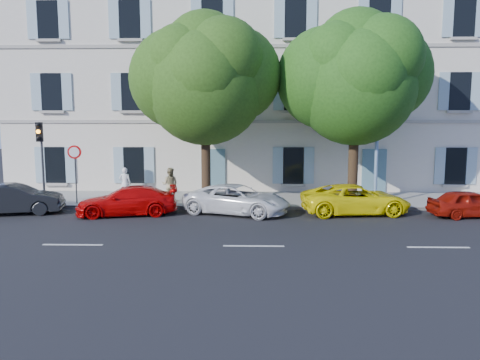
{
  "coord_description": "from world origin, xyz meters",
  "views": [
    {
      "loc": [
        -0.06,
        -18.92,
        4.15
      ],
      "look_at": [
        -0.61,
        2.0,
        1.4
      ],
      "focal_mm": 35.0,
      "sensor_mm": 36.0,
      "label": 1
    }
  ],
  "objects_px": {
    "car_red_coupe": "(127,201)",
    "tree_left": "(205,85)",
    "car_red_hatchback": "(470,203)",
    "car_yellow_supercar": "(355,199)",
    "pedestrian_a": "(125,183)",
    "street_lamp": "(379,107)",
    "car_dark_sedan": "(15,199)",
    "traffic_light": "(41,145)",
    "pedestrian_b": "(170,185)",
    "tree_right": "(356,85)",
    "road_sign": "(75,162)",
    "car_white_coupe": "(237,199)"
  },
  "relations": [
    {
      "from": "tree_left",
      "to": "traffic_light",
      "type": "xyz_separation_m",
      "value": [
        -7.7,
        -0.18,
        -2.75
      ]
    },
    {
      "from": "car_red_coupe",
      "to": "road_sign",
      "type": "height_order",
      "value": "road_sign"
    },
    {
      "from": "tree_left",
      "to": "traffic_light",
      "type": "bearing_deg",
      "value": -178.63
    },
    {
      "from": "car_yellow_supercar",
      "to": "pedestrian_a",
      "type": "bearing_deg",
      "value": 70.18
    },
    {
      "from": "car_red_coupe",
      "to": "tree_left",
      "type": "distance_m",
      "value": 6.31
    },
    {
      "from": "tree_left",
      "to": "pedestrian_a",
      "type": "height_order",
      "value": "tree_left"
    },
    {
      "from": "pedestrian_a",
      "to": "traffic_light",
      "type": "bearing_deg",
      "value": 17.4
    },
    {
      "from": "street_lamp",
      "to": "pedestrian_a",
      "type": "relative_size",
      "value": 5.01
    },
    {
      "from": "car_red_coupe",
      "to": "traffic_light",
      "type": "bearing_deg",
      "value": -122.43
    },
    {
      "from": "car_dark_sedan",
      "to": "car_red_hatchback",
      "type": "xyz_separation_m",
      "value": [
        19.61,
        -0.1,
        -0.08
      ]
    },
    {
      "from": "pedestrian_a",
      "to": "tree_left",
      "type": "bearing_deg",
      "value": 158.35
    },
    {
      "from": "car_red_coupe",
      "to": "tree_left",
      "type": "bearing_deg",
      "value": 109.81
    },
    {
      "from": "car_dark_sedan",
      "to": "tree_right",
      "type": "height_order",
      "value": "tree_right"
    },
    {
      "from": "car_dark_sedan",
      "to": "street_lamp",
      "type": "height_order",
      "value": "street_lamp"
    },
    {
      "from": "car_red_coupe",
      "to": "tree_right",
      "type": "xyz_separation_m",
      "value": [
        10.16,
        2.23,
        5.08
      ]
    },
    {
      "from": "car_red_hatchback",
      "to": "pedestrian_b",
      "type": "xyz_separation_m",
      "value": [
        -13.21,
        2.56,
        0.4
      ]
    },
    {
      "from": "traffic_light",
      "to": "tree_left",
      "type": "bearing_deg",
      "value": 1.37
    },
    {
      "from": "car_dark_sedan",
      "to": "traffic_light",
      "type": "height_order",
      "value": "traffic_light"
    },
    {
      "from": "car_dark_sedan",
      "to": "traffic_light",
      "type": "relative_size",
      "value": 1.05
    },
    {
      "from": "car_red_hatchback",
      "to": "pedestrian_b",
      "type": "bearing_deg",
      "value": 71.94
    },
    {
      "from": "car_yellow_supercar",
      "to": "tree_left",
      "type": "relative_size",
      "value": 0.55
    },
    {
      "from": "car_dark_sedan",
      "to": "tree_left",
      "type": "height_order",
      "value": "tree_left"
    },
    {
      "from": "car_red_hatchback",
      "to": "traffic_light",
      "type": "height_order",
      "value": "traffic_light"
    },
    {
      "from": "car_red_hatchback",
      "to": "pedestrian_a",
      "type": "bearing_deg",
      "value": 71.19
    },
    {
      "from": "street_lamp",
      "to": "pedestrian_b",
      "type": "xyz_separation_m",
      "value": [
        -9.67,
        0.94,
        -3.68
      ]
    },
    {
      "from": "car_red_coupe",
      "to": "tree_left",
      "type": "xyz_separation_m",
      "value": [
        3.24,
        1.93,
        5.05
      ]
    },
    {
      "from": "car_white_coupe",
      "to": "tree_right",
      "type": "bearing_deg",
      "value": -52.08
    },
    {
      "from": "car_red_hatchback",
      "to": "pedestrian_b",
      "type": "height_order",
      "value": "pedestrian_b"
    },
    {
      "from": "car_red_hatchback",
      "to": "tree_left",
      "type": "bearing_deg",
      "value": 73.07
    },
    {
      "from": "pedestrian_b",
      "to": "car_red_coupe",
      "type": "bearing_deg",
      "value": 68.03
    },
    {
      "from": "pedestrian_a",
      "to": "pedestrian_b",
      "type": "xyz_separation_m",
      "value": [
        2.38,
        -0.68,
        0.03
      ]
    },
    {
      "from": "car_red_coupe",
      "to": "car_red_hatchback",
      "type": "xyz_separation_m",
      "value": [
        14.64,
        -0.05,
        -0.04
      ]
    },
    {
      "from": "car_yellow_supercar",
      "to": "car_red_hatchback",
      "type": "height_order",
      "value": "car_yellow_supercar"
    },
    {
      "from": "car_dark_sedan",
      "to": "pedestrian_b",
      "type": "relative_size",
      "value": 2.44
    },
    {
      "from": "tree_left",
      "to": "pedestrian_b",
      "type": "xyz_separation_m",
      "value": [
        -1.81,
        0.58,
        -4.7
      ]
    },
    {
      "from": "car_red_coupe",
      "to": "street_lamp",
      "type": "xyz_separation_m",
      "value": [
        11.1,
        1.57,
        4.03
      ]
    },
    {
      "from": "tree_right",
      "to": "car_red_coupe",
      "type": "bearing_deg",
      "value": -167.62
    },
    {
      "from": "car_white_coupe",
      "to": "car_yellow_supercar",
      "type": "distance_m",
      "value": 5.19
    },
    {
      "from": "car_red_hatchback",
      "to": "traffic_light",
      "type": "relative_size",
      "value": 0.89
    },
    {
      "from": "tree_left",
      "to": "tree_right",
      "type": "height_order",
      "value": "tree_right"
    },
    {
      "from": "street_lamp",
      "to": "tree_left",
      "type": "bearing_deg",
      "value": 177.37
    },
    {
      "from": "car_red_hatchback",
      "to": "tree_right",
      "type": "xyz_separation_m",
      "value": [
        -4.48,
        2.28,
        5.12
      ]
    },
    {
      "from": "car_red_hatchback",
      "to": "road_sign",
      "type": "xyz_separation_m",
      "value": [
        -17.59,
        1.99,
        1.56
      ]
    },
    {
      "from": "pedestrian_b",
      "to": "car_yellow_supercar",
      "type": "bearing_deg",
      "value": 174.23
    },
    {
      "from": "road_sign",
      "to": "pedestrian_b",
      "type": "bearing_deg",
      "value": 7.49
    },
    {
      "from": "car_dark_sedan",
      "to": "car_red_hatchback",
      "type": "distance_m",
      "value": 19.61
    },
    {
      "from": "car_white_coupe",
      "to": "car_red_hatchback",
      "type": "height_order",
      "value": "car_white_coupe"
    },
    {
      "from": "road_sign",
      "to": "street_lamp",
      "type": "distance_m",
      "value": 14.29
    },
    {
      "from": "car_dark_sedan",
      "to": "tree_left",
      "type": "relative_size",
      "value": 0.47
    },
    {
      "from": "car_red_hatchback",
      "to": "tree_left",
      "type": "relative_size",
      "value": 0.4
    }
  ]
}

